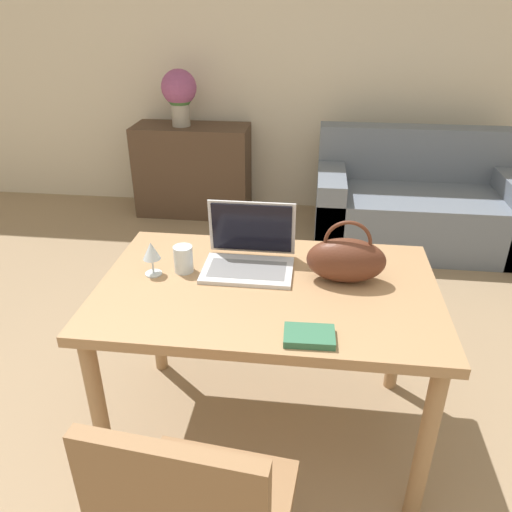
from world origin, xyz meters
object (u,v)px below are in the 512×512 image
(drinking_glass, at_px, (183,259))
(handbag, at_px, (346,259))
(flower_vase, at_px, (179,93))
(couch, at_px, (416,206))
(laptop, at_px, (250,250))
(wine_glass, at_px, (151,252))

(drinking_glass, relative_size, handbag, 0.36)
(flower_vase, bearing_deg, couch, -10.39)
(couch, xyz_separation_m, flower_vase, (-1.88, 0.34, 0.73))
(laptop, xyz_separation_m, flower_vase, (-0.86, 2.24, 0.22))
(laptop, distance_m, flower_vase, 2.41)
(couch, xyz_separation_m, handbag, (-0.65, -1.98, 0.54))
(drinking_glass, height_order, flower_vase, flower_vase)
(laptop, bearing_deg, handbag, -12.22)
(drinking_glass, bearing_deg, handbag, 0.24)
(wine_glass, bearing_deg, laptop, 18.85)
(couch, distance_m, drinking_glass, 2.40)
(laptop, xyz_separation_m, drinking_glass, (-0.25, -0.08, -0.01))
(couch, bearing_deg, handbag, -108.08)
(couch, relative_size, handbag, 5.10)
(wine_glass, relative_size, flower_vase, 0.31)
(handbag, bearing_deg, flower_vase, 118.02)
(laptop, relative_size, wine_glass, 2.56)
(wine_glass, height_order, handbag, handbag)
(laptop, xyz_separation_m, wine_glass, (-0.36, -0.12, 0.03))
(flower_vase, bearing_deg, laptop, -68.99)
(laptop, bearing_deg, wine_glass, -161.15)
(drinking_glass, xyz_separation_m, handbag, (0.62, 0.00, 0.04))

